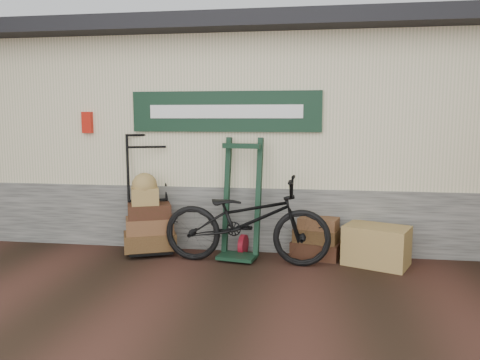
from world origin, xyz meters
name	(u,v)px	position (x,y,z in m)	size (l,w,h in m)	color
ground	(236,274)	(0.00, 0.00, 0.00)	(80.00, 80.00, 0.00)	black
station_building	(261,133)	(-0.01, 2.74, 1.61)	(14.40, 4.10, 3.20)	#4C4C47
porter_trolley	(148,192)	(-1.38, 0.82, 0.84)	(0.84, 0.63, 1.68)	black
green_barrow	(241,199)	(-0.04, 0.70, 0.80)	(0.58, 0.49, 1.60)	black
suitcase_stack	(316,237)	(0.96, 0.85, 0.28)	(0.63, 0.39, 0.55)	#362211
wicker_hamper	(376,245)	(1.71, 0.63, 0.25)	(0.77, 0.50, 0.50)	olive
bicycle	(246,215)	(0.06, 0.47, 0.63)	(2.15, 0.75, 1.25)	black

